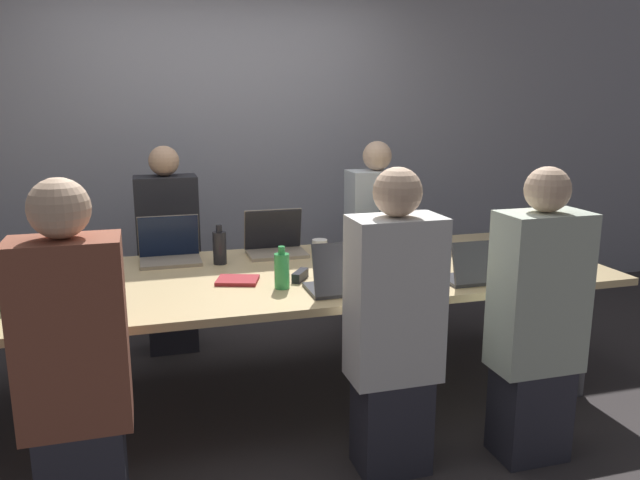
{
  "coord_description": "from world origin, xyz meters",
  "views": [
    {
      "loc": [
        -0.6,
        -3.23,
        1.67
      ],
      "look_at": [
        0.37,
        0.1,
        0.88
      ],
      "focal_mm": 35.0,
      "sensor_mm": 36.0,
      "label": 1
    }
  ],
  "objects": [
    {
      "name": "cup_far_center",
      "position": [
        0.44,
        0.36,
        0.78
      ],
      "size": [
        0.09,
        0.09,
        0.09
      ],
      "color": "white",
      "rests_on": "conference_table"
    },
    {
      "name": "laptop_far_midleft",
      "position": [
        -0.46,
        0.44,
        0.81
      ],
      "size": [
        0.35,
        0.26,
        0.26
      ],
      "color": "gray",
      "rests_on": "conference_table"
    },
    {
      "name": "person_far_midleft",
      "position": [
        -0.44,
        0.9,
        0.67
      ],
      "size": [
        0.4,
        0.24,
        1.38
      ],
      "color": "#2D2D38",
      "rests_on": "ground_plane"
    },
    {
      "name": "ground_plane",
      "position": [
        0.0,
        0.0,
        0.0
      ],
      "size": [
        24.0,
        24.0,
        0.0
      ],
      "primitive_type": "plane",
      "color": "#383333"
    },
    {
      "name": "bottle_near_left",
      "position": [
        -1.21,
        -0.24,
        0.84
      ],
      "size": [
        0.07,
        0.07,
        0.25
      ],
      "color": "green",
      "rests_on": "conference_table"
    },
    {
      "name": "laptop_far_right",
      "position": [
        1.05,
        0.47,
        0.8
      ],
      "size": [
        0.32,
        0.22,
        0.23
      ],
      "color": "#333338",
      "rests_on": "conference_table"
    },
    {
      "name": "person_near_midright",
      "position": [
        0.44,
        -0.83,
        0.68
      ],
      "size": [
        0.4,
        0.24,
        1.4
      ],
      "rotation": [
        0.0,
        0.0,
        3.14
      ],
      "color": "#2D2D38",
      "rests_on": "ground_plane"
    },
    {
      "name": "bottle_near_midright",
      "position": [
        0.06,
        -0.27,
        0.83
      ],
      "size": [
        0.08,
        0.08,
        0.22
      ],
      "color": "green",
      "rests_on": "conference_table"
    },
    {
      "name": "bottle_far_right",
      "position": [
        0.81,
        0.3,
        0.84
      ],
      "size": [
        0.07,
        0.07,
        0.24
      ],
      "color": "green",
      "rests_on": "conference_table"
    },
    {
      "name": "stapler",
      "position": [
        0.18,
        -0.16,
        0.76
      ],
      "size": [
        0.12,
        0.15,
        0.05
      ],
      "rotation": [
        0.0,
        0.0,
        -0.58
      ],
      "color": "black",
      "rests_on": "conference_table"
    },
    {
      "name": "curtain_wall",
      "position": [
        0.0,
        1.63,
        1.4
      ],
      "size": [
        12.0,
        0.06,
        2.8
      ],
      "color": "#9999A3",
      "rests_on": "ground_plane"
    },
    {
      "name": "laptop_near_left",
      "position": [
        -0.9,
        -0.43,
        0.81
      ],
      "size": [
        0.37,
        0.25,
        0.26
      ],
      "rotation": [
        0.0,
        0.0,
        3.14
      ],
      "color": "#333338",
      "rests_on": "conference_table"
    },
    {
      "name": "conference_table",
      "position": [
        0.0,
        0.0,
        0.68
      ],
      "size": [
        3.87,
        1.25,
        0.73
      ],
      "color": "#D6B77F",
      "rests_on": "ground_plane"
    },
    {
      "name": "bottle_near_right",
      "position": [
        0.76,
        -0.28,
        0.84
      ],
      "size": [
        0.08,
        0.08,
        0.25
      ],
      "color": "#ADD1E0",
      "rests_on": "conference_table"
    },
    {
      "name": "notebook",
      "position": [
        -0.14,
        -0.1,
        0.74
      ],
      "size": [
        0.25,
        0.23,
        0.02
      ],
      "rotation": [
        0.0,
        0.0,
        -0.32
      ],
      "color": "maroon",
      "rests_on": "conference_table"
    },
    {
      "name": "laptop_near_midright",
      "position": [
        0.34,
        -0.44,
        0.81
      ],
      "size": [
        0.35,
        0.26,
        0.27
      ],
      "rotation": [
        0.0,
        0.0,
        3.14
      ],
      "color": "#333338",
      "rests_on": "conference_table"
    },
    {
      "name": "cup_near_right",
      "position": [
        1.33,
        -0.43,
        0.78
      ],
      "size": [
        0.07,
        0.07,
        0.1
      ],
      "color": "red",
      "rests_on": "conference_table"
    },
    {
      "name": "person_far_right",
      "position": [
        0.99,
        0.82,
        0.67
      ],
      "size": [
        0.4,
        0.24,
        1.39
      ],
      "color": "#2D2D38",
      "rests_on": "ground_plane"
    },
    {
      "name": "laptop_far_center",
      "position": [
        0.18,
        0.45,
        0.81
      ],
      "size": [
        0.36,
        0.27,
        0.27
      ],
      "color": "gray",
      "rests_on": "conference_table"
    },
    {
      "name": "bottle_far_midleft",
      "position": [
        -0.18,
        0.3,
        0.83
      ],
      "size": [
        0.08,
        0.08,
        0.23
      ],
      "color": "black",
      "rests_on": "conference_table"
    },
    {
      "name": "laptop_near_right",
      "position": [
        1.07,
        -0.46,
        0.8
      ],
      "size": [
        0.35,
        0.23,
        0.23
      ],
      "rotation": [
        0.0,
        0.0,
        3.14
      ],
      "color": "#333338",
      "rests_on": "conference_table"
    },
    {
      "name": "person_near_left",
      "position": [
        -0.88,
        -0.89,
        0.68
      ],
      "size": [
        0.4,
        0.24,
        1.4
      ],
      "rotation": [
        0.0,
        0.0,
        3.14
      ],
      "color": "#2D2D38",
      "rests_on": "ground_plane"
    },
    {
      "name": "person_near_right",
      "position": [
        1.11,
        -0.91,
        0.67
      ],
      "size": [
        0.4,
        0.24,
        1.39
      ],
      "rotation": [
        0.0,
        0.0,
        3.14
      ],
      "color": "#2D2D38",
      "rests_on": "ground_plane"
    }
  ]
}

